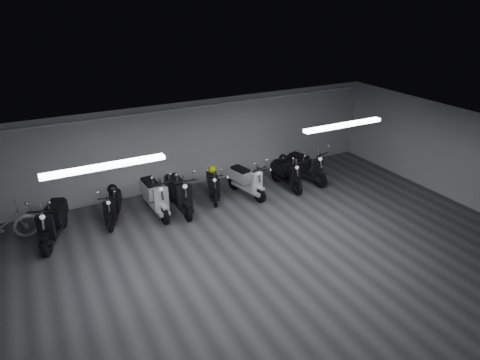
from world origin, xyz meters
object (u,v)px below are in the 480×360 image
scooter_6 (247,176)px  scooter_7 (287,169)px  scooter_3 (178,187)px  helmet_0 (283,158)px  scooter_5 (213,180)px  scooter_2 (154,190)px  helmet_2 (112,189)px  helmet_1 (212,169)px  scooter_8 (306,162)px  scooter_1 (112,202)px  scooter_0 (52,215)px

scooter_6 → scooter_7: size_ratio=1.04×
scooter_3 → helmet_0: bearing=2.0°
scooter_5 → scooter_2: bearing=-158.5°
helmet_0 → helmet_2: helmet_0 is taller
helmet_1 → helmet_2: size_ratio=0.89×
scooter_8 → helmet_0: size_ratio=6.88×
scooter_1 → helmet_0: bearing=19.8°
scooter_3 → helmet_0: (3.62, 0.11, 0.20)m
scooter_3 → helmet_0: scooter_3 is taller
scooter_6 → scooter_3: bearing=166.3°
scooter_0 → scooter_8: bearing=21.6°
scooter_3 → scooter_8: (4.47, -0.01, -0.04)m
scooter_1 → helmet_1: bearing=25.6°
scooter_7 → scooter_6: bearing=174.0°
scooter_1 → scooter_8: 6.31m
scooter_3 → helmet_0: size_ratio=7.24×
scooter_6 → scooter_5: bearing=150.6°
scooter_0 → helmet_0: (7.01, 0.17, 0.22)m
scooter_1 → scooter_6: 4.05m
scooter_0 → scooter_6: scooter_0 is taller
scooter_3 → scooter_7: size_ratio=1.14×
scooter_1 → helmet_1: (3.10, 0.24, 0.28)m
scooter_2 → helmet_1: bearing=6.4°
scooter_3 → helmet_2: size_ratio=7.03×
helmet_1 → helmet_2: helmet_2 is taller
scooter_6 → helmet_2: bearing=160.1°
scooter_2 → scooter_7: bearing=-7.1°
helmet_1 → scooter_0: bearing=-173.4°
scooter_0 → helmet_1: scooter_0 is taller
helmet_0 → helmet_2: 5.39m
scooter_8 → helmet_0: (-0.85, 0.12, 0.24)m
scooter_2 → scooter_0: bearing=-179.3°
scooter_5 → scooter_0: bearing=-158.2°
scooter_2 → scooter_7: 4.31m
helmet_0 → scooter_6: bearing=-174.0°
scooter_2 → scooter_7: size_ratio=1.14×
scooter_1 → scooter_7: scooter_7 is taller
scooter_7 → scooter_2: bearing=174.2°
scooter_8 → helmet_2: bearing=161.0°
scooter_7 → scooter_3: bearing=175.8°
scooter_8 → helmet_1: 3.24m
scooter_7 → scooter_8: 0.85m
scooter_1 → helmet_2: (0.08, 0.21, 0.29)m
scooter_3 → scooter_6: bearing=-0.7°
helmet_1 → scooter_5: bearing=-107.8°
helmet_0 → helmet_1: helmet_0 is taller
scooter_7 → scooter_8: size_ratio=0.92×
scooter_0 → scooter_3: (3.38, 0.05, 0.01)m
scooter_5 → scooter_7: scooter_7 is taller
scooter_0 → scooter_1: scooter_0 is taller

